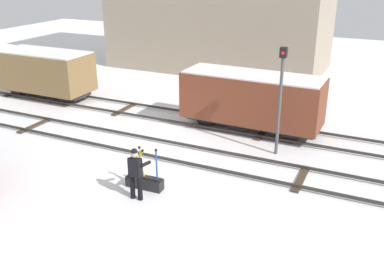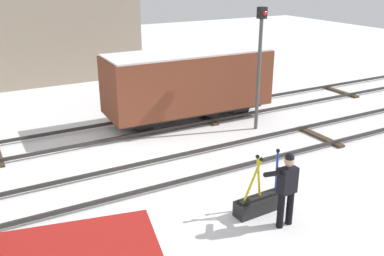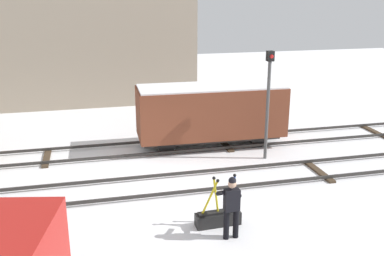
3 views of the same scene
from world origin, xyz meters
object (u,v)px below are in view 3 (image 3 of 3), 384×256
(freight_car_near_switch, at_px, (211,112))
(rail_worker, at_px, (231,204))
(switch_lever_frame, at_px, (218,217))
(signal_post, at_px, (268,95))

(freight_car_near_switch, bearing_deg, rail_worker, -100.14)
(switch_lever_frame, distance_m, signal_post, 5.84)
(rail_worker, distance_m, freight_car_near_switch, 7.08)
(freight_car_near_switch, bearing_deg, signal_post, -47.52)
(rail_worker, relative_size, freight_car_near_switch, 0.29)
(signal_post, relative_size, freight_car_near_switch, 0.69)
(switch_lever_frame, xyz_separation_m, freight_car_near_switch, (1.53, 6.24, 1.19))
(switch_lever_frame, xyz_separation_m, rail_worker, (0.13, -0.68, 0.71))
(rail_worker, height_order, freight_car_near_switch, freight_car_near_switch)
(signal_post, distance_m, freight_car_near_switch, 2.69)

